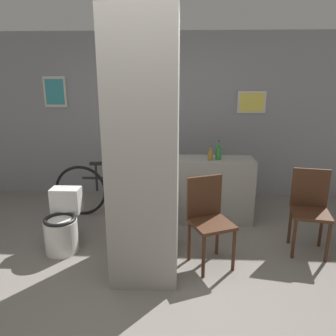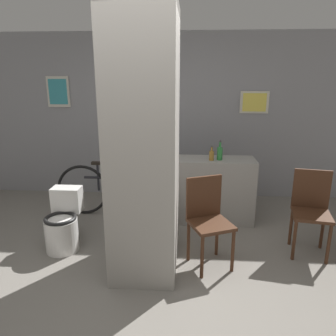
% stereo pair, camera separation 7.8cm
% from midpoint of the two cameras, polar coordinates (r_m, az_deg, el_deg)
% --- Properties ---
extents(ground_plane, '(14.00, 14.00, 0.00)m').
position_cam_midpoint_polar(ground_plane, '(3.33, -5.36, -20.32)').
color(ground_plane, slate).
extents(wall_back, '(8.00, 0.09, 2.60)m').
position_cam_midpoint_polar(wall_back, '(5.34, -1.27, 8.85)').
color(wall_back, gray).
rests_on(wall_back, ground_plane).
extents(pillar_center, '(0.67, 1.00, 2.60)m').
position_cam_midpoint_polar(pillar_center, '(3.24, -3.34, 4.07)').
color(pillar_center, gray).
rests_on(pillar_center, ground_plane).
extents(counter_shelf, '(1.40, 0.44, 0.88)m').
position_cam_midpoint_polar(counter_shelf, '(4.53, 6.43, -3.79)').
color(counter_shelf, gray).
rests_on(counter_shelf, ground_plane).
extents(toilet, '(0.38, 0.54, 0.68)m').
position_cam_midpoint_polar(toilet, '(4.03, -17.27, -9.37)').
color(toilet, white).
rests_on(toilet, ground_plane).
extents(chair_near_pillar, '(0.53, 0.53, 0.94)m').
position_cam_midpoint_polar(chair_near_pillar, '(3.49, 7.58, -8.45)').
color(chair_near_pillar, '#422616').
rests_on(chair_near_pillar, ground_plane).
extents(chair_by_doorway, '(0.46, 0.46, 0.94)m').
position_cam_midpoint_polar(chair_by_doorway, '(4.04, 24.14, -6.34)').
color(chair_by_doorway, '#422616').
rests_on(chair_by_doorway, ground_plane).
extents(bicycle, '(1.69, 0.42, 0.79)m').
position_cam_midpoint_polar(bicycle, '(4.73, -8.70, -3.77)').
color(bicycle, black).
rests_on(bicycle, ground_plane).
extents(bottle_tall, '(0.07, 0.07, 0.26)m').
position_cam_midpoint_polar(bottle_tall, '(4.35, 9.51, 2.64)').
color(bottle_tall, '#267233').
rests_on(bottle_tall, counter_shelf).
extents(bottle_short, '(0.06, 0.06, 0.20)m').
position_cam_midpoint_polar(bottle_short, '(4.31, 8.11, 2.25)').
color(bottle_short, olive).
rests_on(bottle_short, counter_shelf).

